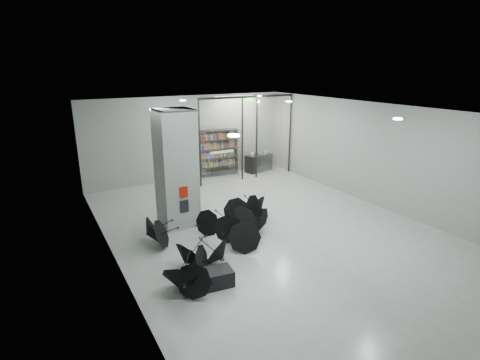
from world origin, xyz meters
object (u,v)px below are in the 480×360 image
bench (207,280)px  bookshelf (218,153)px  column (176,169)px  shop_counter (259,163)px  umbrella_cluster (219,237)px

bench → bookshelf: size_ratio=0.57×
column → shop_counter: bearing=35.7°
bench → umbrella_cluster: umbrella_cluster is taller
column → shop_counter: size_ratio=2.67×
column → bench: 4.54m
bench → umbrella_cluster: 2.21m
bookshelf → shop_counter: bearing=-1.2°
umbrella_cluster → column: bearing=101.2°
shop_counter → umbrella_cluster: size_ratio=0.27×
shop_counter → column: bearing=-157.8°
bench → bookshelf: 10.07m
bench → shop_counter: shop_counter is taller
column → umbrella_cluster: bearing=-78.8°
column → bookshelf: column is taller
bookshelf → umbrella_cluster: 7.88m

